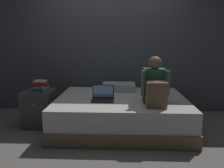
{
  "coord_description": "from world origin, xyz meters",
  "views": [
    {
      "loc": [
        0.19,
        -2.95,
        1.34
      ],
      "look_at": [
        0.07,
        0.1,
        0.73
      ],
      "focal_mm": 34.82,
      "sensor_mm": 36.0,
      "label": 1
    }
  ],
  "objects_px": {
    "mug": "(44,89)",
    "bed": "(121,112)",
    "nightstand": "(39,108)",
    "book_stack": "(41,85)",
    "pillow": "(119,87)",
    "person_sitting": "(155,86)",
    "laptop": "(103,97)"
  },
  "relations": [
    {
      "from": "mug",
      "to": "bed",
      "type": "bearing_deg",
      "value": 5.36
    },
    {
      "from": "nightstand",
      "to": "bed",
      "type": "bearing_deg",
      "value": -0.45
    },
    {
      "from": "bed",
      "to": "book_stack",
      "type": "relative_size",
      "value": 8.77
    },
    {
      "from": "bed",
      "to": "pillow",
      "type": "relative_size",
      "value": 3.57
    },
    {
      "from": "person_sitting",
      "to": "laptop",
      "type": "distance_m",
      "value": 0.76
    },
    {
      "from": "person_sitting",
      "to": "bed",
      "type": "bearing_deg",
      "value": 144.54
    },
    {
      "from": "nightstand",
      "to": "laptop",
      "type": "distance_m",
      "value": 1.08
    },
    {
      "from": "pillow",
      "to": "mug",
      "type": "relative_size",
      "value": 6.22
    },
    {
      "from": "nightstand",
      "to": "pillow",
      "type": "distance_m",
      "value": 1.36
    },
    {
      "from": "laptop",
      "to": "book_stack",
      "type": "height_order",
      "value": "book_stack"
    },
    {
      "from": "nightstand",
      "to": "pillow",
      "type": "bearing_deg",
      "value": 19.29
    },
    {
      "from": "person_sitting",
      "to": "mug",
      "type": "height_order",
      "value": "person_sitting"
    },
    {
      "from": "laptop",
      "to": "pillow",
      "type": "xyz_separation_m",
      "value": [
        0.23,
        0.63,
        0.01
      ]
    },
    {
      "from": "book_stack",
      "to": "mug",
      "type": "height_order",
      "value": "book_stack"
    },
    {
      "from": "book_stack",
      "to": "bed",
      "type": "bearing_deg",
      "value": -1.4
    },
    {
      "from": "nightstand",
      "to": "laptop",
      "type": "height_order",
      "value": "laptop"
    },
    {
      "from": "person_sitting",
      "to": "pillow",
      "type": "relative_size",
      "value": 1.17
    },
    {
      "from": "bed",
      "to": "person_sitting",
      "type": "bearing_deg",
      "value": -35.46
    },
    {
      "from": "nightstand",
      "to": "person_sitting",
      "type": "height_order",
      "value": "person_sitting"
    },
    {
      "from": "pillow",
      "to": "mug",
      "type": "height_order",
      "value": "mug"
    },
    {
      "from": "nightstand",
      "to": "laptop",
      "type": "relative_size",
      "value": 1.79
    },
    {
      "from": "laptop",
      "to": "mug",
      "type": "relative_size",
      "value": 3.56
    },
    {
      "from": "nightstand",
      "to": "pillow",
      "type": "xyz_separation_m",
      "value": [
        1.26,
        0.44,
        0.26
      ]
    },
    {
      "from": "nightstand",
      "to": "book_stack",
      "type": "relative_size",
      "value": 2.52
    },
    {
      "from": "nightstand",
      "to": "laptop",
      "type": "bearing_deg",
      "value": -10.33
    },
    {
      "from": "person_sitting",
      "to": "book_stack",
      "type": "bearing_deg",
      "value": 168.33
    },
    {
      "from": "bed",
      "to": "book_stack",
      "type": "distance_m",
      "value": 1.33
    },
    {
      "from": "nightstand",
      "to": "person_sitting",
      "type": "relative_size",
      "value": 0.88
    },
    {
      "from": "person_sitting",
      "to": "book_stack",
      "type": "relative_size",
      "value": 2.87
    },
    {
      "from": "mug",
      "to": "person_sitting",
      "type": "bearing_deg",
      "value": -7.53
    },
    {
      "from": "bed",
      "to": "mug",
      "type": "xyz_separation_m",
      "value": [
        -1.17,
        -0.11,
        0.38
      ]
    },
    {
      "from": "nightstand",
      "to": "mug",
      "type": "distance_m",
      "value": 0.38
    }
  ]
}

